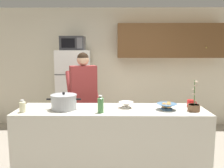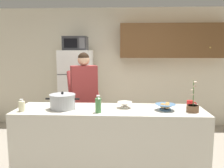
% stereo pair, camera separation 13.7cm
% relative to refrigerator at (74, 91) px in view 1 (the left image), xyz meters
% --- Properties ---
extents(back_wall_unit, '(6.00, 0.48, 2.60)m').
position_rel_refrigerator_xyz_m(back_wall_unit, '(1.08, 0.40, 0.59)').
color(back_wall_unit, beige).
rests_on(back_wall_unit, ground).
extents(kitchen_island, '(2.45, 0.68, 0.92)m').
position_rel_refrigerator_xyz_m(kitchen_island, '(0.82, -1.85, -0.38)').
color(kitchen_island, silver).
rests_on(kitchen_island, ground).
extents(refrigerator, '(0.64, 0.68, 1.68)m').
position_rel_refrigerator_xyz_m(refrigerator, '(0.00, 0.00, 0.00)').
color(refrigerator, white).
rests_on(refrigerator, ground).
extents(microwave, '(0.48, 0.37, 0.28)m').
position_rel_refrigerator_xyz_m(microwave, '(0.00, -0.02, 0.98)').
color(microwave, '#2D2D30').
rests_on(microwave, refrigerator).
extents(person_near_pot, '(0.59, 0.54, 1.65)m').
position_rel_refrigerator_xyz_m(person_near_pot, '(0.35, -1.08, 0.19)').
color(person_near_pot, black).
rests_on(person_near_pot, ground).
extents(cooking_pot, '(0.45, 0.33, 0.23)m').
position_rel_refrigerator_xyz_m(cooking_pot, '(0.20, -1.88, 0.18)').
color(cooking_pot, '#ADAFB5').
rests_on(cooking_pot, kitchen_island).
extents(coffee_mug, '(0.13, 0.09, 0.10)m').
position_rel_refrigerator_xyz_m(coffee_mug, '(1.89, -1.72, 0.13)').
color(coffee_mug, red).
rests_on(coffee_mug, kitchen_island).
extents(bread_bowl, '(0.26, 0.26, 0.10)m').
position_rel_refrigerator_xyz_m(bread_bowl, '(1.53, -1.89, 0.13)').
color(bread_bowl, '#4C7299').
rests_on(bread_bowl, kitchen_island).
extents(empty_bowl, '(0.20, 0.20, 0.08)m').
position_rel_refrigerator_xyz_m(empty_bowl, '(1.01, -1.79, 0.13)').
color(empty_bowl, white).
rests_on(empty_bowl, kitchen_island).
extents(bottle_near_edge, '(0.07, 0.07, 0.22)m').
position_rel_refrigerator_xyz_m(bottle_near_edge, '(0.69, -2.05, 0.18)').
color(bottle_near_edge, '#4C8C4C').
rests_on(bottle_near_edge, kitchen_island).
extents(bottle_mid_counter, '(0.08, 0.08, 0.16)m').
position_rel_refrigerator_xyz_m(bottle_mid_counter, '(-0.28, -2.04, 0.16)').
color(bottle_mid_counter, beige).
rests_on(bottle_mid_counter, kitchen_island).
extents(potted_orchid, '(0.15, 0.15, 0.39)m').
position_rel_refrigerator_xyz_m(potted_orchid, '(1.85, -1.96, 0.14)').
color(potted_orchid, brown).
rests_on(potted_orchid, kitchen_island).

